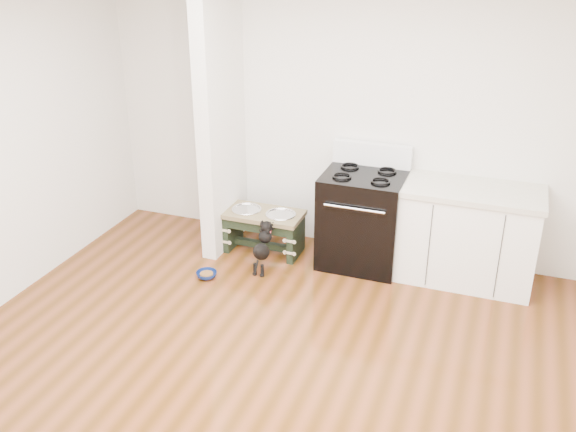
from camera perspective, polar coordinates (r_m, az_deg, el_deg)
name	(u,v)px	position (r m, az deg, el deg)	size (l,w,h in m)	color
ground	(251,393)	(4.74, -3.31, -15.46)	(5.00, 5.00, 0.00)	#4B2A0D
room_shell	(245,182)	(3.90, -3.88, 3.05)	(5.00, 5.00, 5.00)	silver
partition_wall	(221,116)	(6.26, -5.99, 8.79)	(0.15, 0.80, 2.70)	silver
oven_range	(362,218)	(6.17, 6.64, -0.15)	(0.76, 0.69, 1.14)	black
cabinet_run	(468,235)	(6.07, 15.67, -1.63)	(1.24, 0.64, 0.91)	white
dog_feeder	(263,224)	(6.41, -2.20, -0.69)	(0.78, 0.42, 0.45)	black
puppy	(263,245)	(6.08, -2.25, -2.63)	(0.14, 0.40, 0.48)	black
floor_bowl	(207,275)	(6.10, -7.25, -5.20)	(0.25, 0.25, 0.06)	navy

